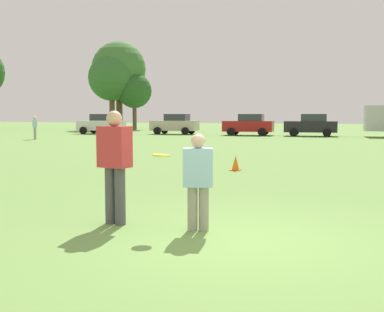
{
  "coord_description": "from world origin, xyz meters",
  "views": [
    {
      "loc": [
        1.47,
        -6.47,
        1.77
      ],
      "look_at": [
        -1.1,
        1.14,
        1.07
      ],
      "focal_mm": 44.59,
      "sensor_mm": 36.0,
      "label": 1
    }
  ],
  "objects_px": {
    "player_thrower": "(115,161)",
    "parked_car_center": "(249,125)",
    "bystander_far_jogger": "(35,126)",
    "player_defender": "(198,177)",
    "parked_car_near_left": "(102,124)",
    "traffic_cone": "(236,163)",
    "frisbee": "(161,155)",
    "parked_car_mid_right": "(311,125)",
    "parked_car_mid_left": "(175,124)"
  },
  "relations": [
    {
      "from": "parked_car_mid_right",
      "to": "parked_car_center",
      "type": "bearing_deg",
      "value": -178.55
    },
    {
      "from": "traffic_cone",
      "to": "parked_car_mid_right",
      "type": "relative_size",
      "value": 0.11
    },
    {
      "from": "parked_car_center",
      "to": "bystander_far_jogger",
      "type": "distance_m",
      "value": 17.37
    },
    {
      "from": "parked_car_center",
      "to": "bystander_far_jogger",
      "type": "xyz_separation_m",
      "value": [
        -13.11,
        -11.4,
        0.02
      ]
    },
    {
      "from": "player_defender",
      "to": "parked_car_center",
      "type": "relative_size",
      "value": 0.35
    },
    {
      "from": "player_thrower",
      "to": "parked_car_center",
      "type": "bearing_deg",
      "value": 98.21
    },
    {
      "from": "frisbee",
      "to": "parked_car_mid_left",
      "type": "relative_size",
      "value": 0.06
    },
    {
      "from": "parked_car_near_left",
      "to": "bystander_far_jogger",
      "type": "bearing_deg",
      "value": -88.01
    },
    {
      "from": "player_defender",
      "to": "parked_car_center",
      "type": "height_order",
      "value": "parked_car_center"
    },
    {
      "from": "parked_car_near_left",
      "to": "parked_car_center",
      "type": "distance_m",
      "value": 13.52
    },
    {
      "from": "parked_car_near_left",
      "to": "parked_car_center",
      "type": "height_order",
      "value": "same"
    },
    {
      "from": "traffic_cone",
      "to": "bystander_far_jogger",
      "type": "distance_m",
      "value": 22.8
    },
    {
      "from": "player_thrower",
      "to": "parked_car_mid_left",
      "type": "distance_m",
      "value": 35.45
    },
    {
      "from": "player_defender",
      "to": "bystander_far_jogger",
      "type": "bearing_deg",
      "value": 131.5
    },
    {
      "from": "player_thrower",
      "to": "parked_car_center",
      "type": "relative_size",
      "value": 0.43
    },
    {
      "from": "frisbee",
      "to": "parked_car_near_left",
      "type": "distance_m",
      "value": 37.44
    },
    {
      "from": "frisbee",
      "to": "parked_car_near_left",
      "type": "bearing_deg",
      "value": 120.72
    },
    {
      "from": "parked_car_mid_right",
      "to": "bystander_far_jogger",
      "type": "xyz_separation_m",
      "value": [
        -18.29,
        -11.53,
        0.02
      ]
    },
    {
      "from": "frisbee",
      "to": "parked_car_mid_left",
      "type": "xyz_separation_m",
      "value": [
        -12.48,
        33.65,
        -0.23
      ]
    },
    {
      "from": "frisbee",
      "to": "parked_car_mid_right",
      "type": "relative_size",
      "value": 0.06
    },
    {
      "from": "player_thrower",
      "to": "parked_car_near_left",
      "type": "height_order",
      "value": "player_thrower"
    },
    {
      "from": "traffic_cone",
      "to": "parked_car_near_left",
      "type": "xyz_separation_m",
      "value": [
        -18.37,
        24.17,
        0.69
      ]
    },
    {
      "from": "parked_car_mid_right",
      "to": "traffic_cone",
      "type": "bearing_deg",
      "value": -90.61
    },
    {
      "from": "parked_car_near_left",
      "to": "bystander_far_jogger",
      "type": "xyz_separation_m",
      "value": [
        0.36,
        -10.21,
        0.02
      ]
    },
    {
      "from": "parked_car_mid_left",
      "to": "parked_car_mid_right",
      "type": "xyz_separation_m",
      "value": [
        11.99,
        -0.13,
        0.0
      ]
    },
    {
      "from": "traffic_cone",
      "to": "parked_car_near_left",
      "type": "bearing_deg",
      "value": 127.24
    },
    {
      "from": "frisbee",
      "to": "parked_car_mid_left",
      "type": "distance_m",
      "value": 35.88
    },
    {
      "from": "frisbee",
      "to": "bystander_far_jogger",
      "type": "height_order",
      "value": "bystander_far_jogger"
    },
    {
      "from": "player_thrower",
      "to": "parked_car_near_left",
      "type": "bearing_deg",
      "value": 119.68
    },
    {
      "from": "bystander_far_jogger",
      "to": "frisbee",
      "type": "bearing_deg",
      "value": -49.5
    },
    {
      "from": "player_defender",
      "to": "bystander_far_jogger",
      "type": "xyz_separation_m",
      "value": [
        -19.31,
        21.82,
        0.11
      ]
    },
    {
      "from": "parked_car_center",
      "to": "player_thrower",
      "type": "bearing_deg",
      "value": -81.79
    },
    {
      "from": "player_defender",
      "to": "parked_car_mid_left",
      "type": "height_order",
      "value": "parked_car_mid_left"
    },
    {
      "from": "traffic_cone",
      "to": "parked_car_center",
      "type": "relative_size",
      "value": 0.11
    },
    {
      "from": "parked_car_mid_left",
      "to": "player_thrower",
      "type": "bearing_deg",
      "value": -70.88
    },
    {
      "from": "frisbee",
      "to": "traffic_cone",
      "type": "bearing_deg",
      "value": 95.39
    },
    {
      "from": "player_defender",
      "to": "parked_car_center",
      "type": "distance_m",
      "value": 33.79
    },
    {
      "from": "traffic_cone",
      "to": "parked_car_near_left",
      "type": "relative_size",
      "value": 0.11
    },
    {
      "from": "frisbee",
      "to": "parked_car_mid_right",
      "type": "distance_m",
      "value": 33.52
    },
    {
      "from": "traffic_cone",
      "to": "parked_car_near_left",
      "type": "distance_m",
      "value": 30.37
    },
    {
      "from": "player_thrower",
      "to": "player_defender",
      "type": "xyz_separation_m",
      "value": [
        1.4,
        0.01,
        -0.21
      ]
    },
    {
      "from": "parked_car_center",
      "to": "parked_car_mid_right",
      "type": "bearing_deg",
      "value": 1.45
    },
    {
      "from": "player_thrower",
      "to": "traffic_cone",
      "type": "height_order",
      "value": "player_thrower"
    },
    {
      "from": "parked_car_center",
      "to": "player_defender",
      "type": "bearing_deg",
      "value": -79.43
    },
    {
      "from": "player_thrower",
      "to": "player_defender",
      "type": "relative_size",
      "value": 1.24
    },
    {
      "from": "player_thrower",
      "to": "traffic_cone",
      "type": "distance_m",
      "value": 7.91
    },
    {
      "from": "player_thrower",
      "to": "player_defender",
      "type": "bearing_deg",
      "value": 0.46
    },
    {
      "from": "parked_car_mid_left",
      "to": "parked_car_center",
      "type": "relative_size",
      "value": 1.0
    },
    {
      "from": "player_defender",
      "to": "traffic_cone",
      "type": "height_order",
      "value": "player_defender"
    },
    {
      "from": "player_thrower",
      "to": "parked_car_mid_left",
      "type": "relative_size",
      "value": 0.43
    }
  ]
}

